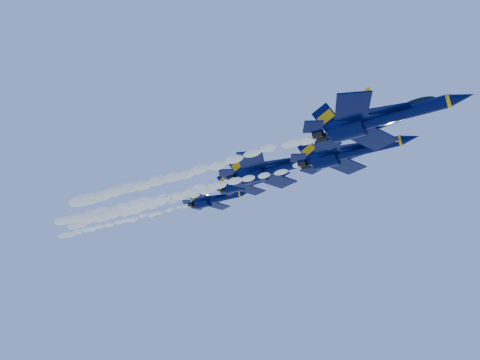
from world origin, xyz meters
The scene contains 10 objects.
jet_lead centered at (16.52, -11.96, 148.88)m, with size 18.11×14.86×6.73m.
smoke_trail_jet_lead centered at (-12.93, -11.96, 148.47)m, with size 43.41×2.02×1.82m, color white.
jet_second centered at (10.11, -3.00, 150.21)m, with size 16.78×13.77×6.24m.
smoke_trail_jet_second centered at (-18.77, -3.00, 149.81)m, with size 43.41×1.87×1.68m, color white.
jet_third centered at (-3.86, 2.41, 153.43)m, with size 19.65×16.12×7.30m.
smoke_trail_jet_third centered at (-33.97, 2.41, 153.00)m, with size 43.41×2.19×1.97m, color white.
jet_fourth centered at (-13.83, 11.59, 156.69)m, with size 15.83×12.98×5.88m.
smoke_trail_jet_fourth centered at (-42.30, 11.59, 156.29)m, with size 43.41×1.76×1.59m, color white.
jet_fifth centered at (-26.59, 19.06, 158.23)m, with size 15.30×12.55×5.68m.
smoke_trail_jet_fifth centered at (-54.84, 19.06, 157.84)m, with size 43.41×1.70×1.53m, color white.
Camera 1 is at (26.15, -60.48, 120.07)m, focal length 35.00 mm.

